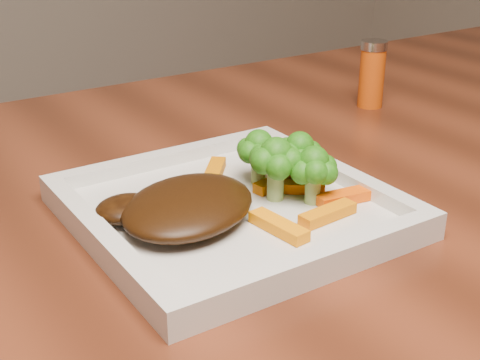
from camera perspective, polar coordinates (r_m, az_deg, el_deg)
plate at (r=0.62m, az=-0.78°, el=-2.83°), size 0.27×0.27×0.01m
steak at (r=0.59m, az=-4.45°, el=-2.21°), size 0.17×0.16×0.03m
broccoli_0 at (r=0.65m, az=1.61°, el=2.58°), size 0.06×0.06×0.07m
broccoli_1 at (r=0.65m, az=5.09°, el=2.16°), size 0.06×0.06×0.06m
broccoli_2 at (r=0.62m, az=6.28°, el=0.58°), size 0.05×0.05×0.06m
broccoli_3 at (r=0.62m, az=3.08°, el=0.98°), size 0.07×0.07×0.06m
carrot_0 at (r=0.60m, az=7.50°, el=-2.87°), size 0.06×0.02×0.01m
carrot_1 at (r=0.63m, az=9.24°, el=-1.36°), size 0.07×0.03×0.01m
carrot_2 at (r=0.57m, az=3.31°, el=-3.95°), size 0.02×0.06×0.01m
carrot_3 at (r=0.69m, az=4.68°, el=1.21°), size 0.06×0.02×0.01m
carrot_4 at (r=0.68m, az=-2.19°, el=0.74°), size 0.05×0.05×0.01m
carrot_5 at (r=0.64m, az=5.09°, el=-0.63°), size 0.05×0.04×0.01m
carrot_6 at (r=0.65m, az=3.11°, el=-0.23°), size 0.05×0.02×0.01m
spice_shaker at (r=0.95m, az=11.20°, el=8.86°), size 0.04×0.04×0.09m
carrot_7 at (r=0.70m, az=4.56°, el=1.37°), size 0.06×0.03×0.01m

